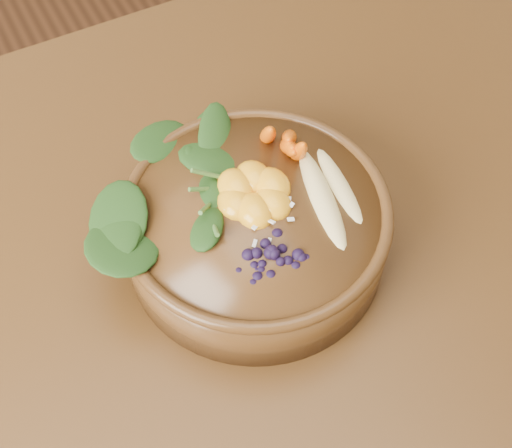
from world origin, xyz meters
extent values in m
cylinder|color=#331C0C|center=(0.72, 0.37, 0.35)|extent=(0.07, 0.07, 0.71)
cube|color=#412810|center=(0.00, 0.00, 0.73)|extent=(1.60, 0.90, 0.04)
cylinder|color=#503116|center=(0.06, 0.03, 0.79)|extent=(0.32, 0.32, 0.07)
ellipsoid|color=#E0CC84|center=(0.15, 0.02, 0.83)|extent=(0.04, 0.14, 0.02)
ellipsoid|color=#E0CC84|center=(0.13, 0.02, 0.84)|extent=(0.05, 0.14, 0.02)
camera|label=1|loc=(-0.12, -0.33, 1.38)|focal=50.00mm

